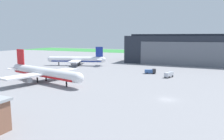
{
  "coord_description": "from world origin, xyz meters",
  "views": [
    {
      "loc": [
        10.68,
        -61.08,
        17.53
      ],
      "look_at": [
        -27.71,
        24.05,
        3.31
      ],
      "focal_mm": 35.63,
      "sensor_mm": 36.0,
      "label": 1
    }
  ],
  "objects_px": {
    "airliner_far_right": "(77,60)",
    "fuel_bowser": "(150,71)",
    "baggage_tug": "(169,74)",
    "airliner_near_right": "(44,73)",
    "maintenance_hangar": "(203,50)"
  },
  "relations": [
    {
      "from": "baggage_tug",
      "to": "maintenance_hangar",
      "type": "bearing_deg",
      "value": 79.33
    },
    {
      "from": "maintenance_hangar",
      "to": "airliner_far_right",
      "type": "bearing_deg",
      "value": -148.32
    },
    {
      "from": "fuel_bowser",
      "to": "baggage_tug",
      "type": "distance_m",
      "value": 11.54
    },
    {
      "from": "maintenance_hangar",
      "to": "baggage_tug",
      "type": "bearing_deg",
      "value": -100.67
    },
    {
      "from": "maintenance_hangar",
      "to": "airliner_far_right",
      "type": "distance_m",
      "value": 80.85
    },
    {
      "from": "baggage_tug",
      "to": "fuel_bowser",
      "type": "bearing_deg",
      "value": 146.93
    },
    {
      "from": "airliner_near_right",
      "to": "fuel_bowser",
      "type": "height_order",
      "value": "airliner_near_right"
    },
    {
      "from": "airliner_far_right",
      "to": "fuel_bowser",
      "type": "bearing_deg",
      "value": -12.14
    },
    {
      "from": "airliner_near_right",
      "to": "maintenance_hangar",
      "type": "bearing_deg",
      "value": 59.14
    },
    {
      "from": "maintenance_hangar",
      "to": "airliner_near_right",
      "type": "height_order",
      "value": "maintenance_hangar"
    },
    {
      "from": "fuel_bowser",
      "to": "airliner_far_right",
      "type": "bearing_deg",
      "value": 167.86
    },
    {
      "from": "fuel_bowser",
      "to": "maintenance_hangar",
      "type": "bearing_deg",
      "value": 68.47
    },
    {
      "from": "airliner_far_right",
      "to": "baggage_tug",
      "type": "relative_size",
      "value": 6.21
    },
    {
      "from": "baggage_tug",
      "to": "airliner_far_right",
      "type": "bearing_deg",
      "value": 163.91
    },
    {
      "from": "maintenance_hangar",
      "to": "fuel_bowser",
      "type": "xyz_separation_m",
      "value": [
        -20.77,
        -52.67,
        -7.87
      ]
    }
  ]
}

